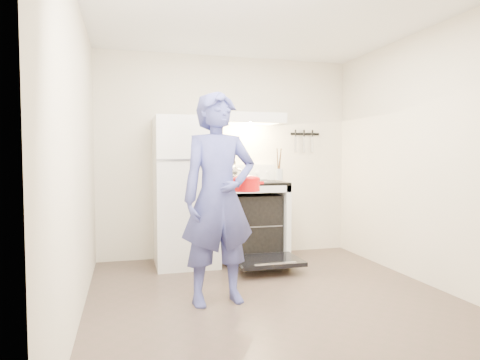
# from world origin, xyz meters

# --- Properties ---
(floor) EXTENTS (3.60, 3.60, 0.00)m
(floor) POSITION_xyz_m (0.00, 0.00, 0.00)
(floor) COLOR #4C3B34
(floor) RESTS_ON ground
(back_wall) EXTENTS (3.20, 0.02, 2.50)m
(back_wall) POSITION_xyz_m (0.00, 1.80, 1.25)
(back_wall) COLOR beige
(back_wall) RESTS_ON ground
(refrigerator) EXTENTS (0.70, 0.70, 1.70)m
(refrigerator) POSITION_xyz_m (-0.58, 1.45, 0.85)
(refrigerator) COLOR white
(refrigerator) RESTS_ON floor
(stove_body) EXTENTS (0.76, 0.65, 0.92)m
(stove_body) POSITION_xyz_m (0.23, 1.48, 0.46)
(stove_body) COLOR white
(stove_body) RESTS_ON floor
(cooktop) EXTENTS (0.76, 0.65, 0.03)m
(cooktop) POSITION_xyz_m (0.23, 1.48, 0.94)
(cooktop) COLOR black
(cooktop) RESTS_ON stove_body
(backsplash) EXTENTS (0.76, 0.07, 0.20)m
(backsplash) POSITION_xyz_m (0.23, 1.76, 1.05)
(backsplash) COLOR white
(backsplash) RESTS_ON cooktop
(oven_door) EXTENTS (0.70, 0.54, 0.04)m
(oven_door) POSITION_xyz_m (0.23, 0.88, 0.12)
(oven_door) COLOR black
(oven_door) RESTS_ON floor
(oven_rack) EXTENTS (0.60, 0.52, 0.01)m
(oven_rack) POSITION_xyz_m (0.23, 1.48, 0.44)
(oven_rack) COLOR slate
(oven_rack) RESTS_ON stove_body
(range_hood) EXTENTS (0.76, 0.50, 0.12)m
(range_hood) POSITION_xyz_m (0.23, 1.55, 1.71)
(range_hood) COLOR white
(range_hood) RESTS_ON back_wall
(knife_strip) EXTENTS (0.40, 0.02, 0.03)m
(knife_strip) POSITION_xyz_m (1.05, 1.79, 1.55)
(knife_strip) COLOR black
(knife_strip) RESTS_ON back_wall
(pizza_stone) EXTENTS (0.32, 0.32, 0.02)m
(pizza_stone) POSITION_xyz_m (0.25, 1.40, 0.45)
(pizza_stone) COLOR brown
(pizza_stone) RESTS_ON oven_rack
(tea_kettle) EXTENTS (0.23, 0.19, 0.28)m
(tea_kettle) POSITION_xyz_m (0.00, 1.63, 1.09)
(tea_kettle) COLOR silver
(tea_kettle) RESTS_ON cooktop
(utensil_jar) EXTENTS (0.11, 0.11, 0.13)m
(utensil_jar) POSITION_xyz_m (0.49, 1.25, 1.05)
(utensil_jar) COLOR silver
(utensil_jar) RESTS_ON cooktop
(person) EXTENTS (0.71, 0.52, 1.80)m
(person) POSITION_xyz_m (-0.48, 0.08, 0.90)
(person) COLOR navy
(person) RESTS_ON floor
(dutch_oven) EXTENTS (0.32, 0.25, 0.21)m
(dutch_oven) POSITION_xyz_m (-0.18, 0.28, 1.00)
(dutch_oven) COLOR red
(dutch_oven) RESTS_ON person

